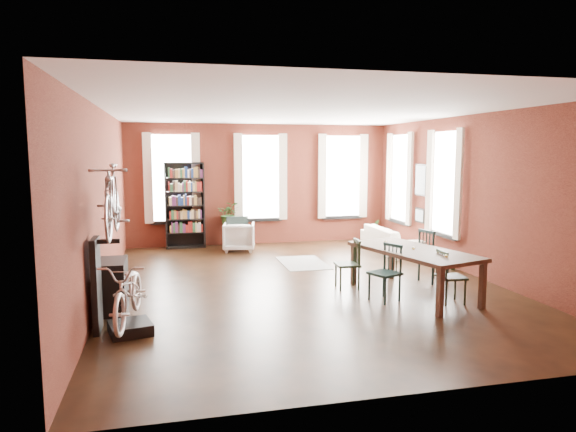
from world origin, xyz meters
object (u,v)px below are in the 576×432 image
object	(u,v)px
bicycle_floor	(128,263)
dining_chair_a	(385,273)
dining_chair_b	(347,264)
bookshelf	(185,205)
plant_stand	(230,236)
bike_trainer	(130,328)
dining_chair_d	(434,256)
console_table	(113,286)
dining_chair_c	(451,277)
white_armchair	(239,235)
dining_table	(413,272)
cream_sofa	(391,235)

from	to	relation	value
bicycle_floor	dining_chair_a	bearing A→B (deg)	16.38
dining_chair_b	bookshelf	xyz separation A→B (m)	(-2.71, 4.75, 0.65)
plant_stand	bike_trainer	bearing A→B (deg)	-108.47
dining_chair_d	plant_stand	bearing A→B (deg)	21.77
dining_chair_d	console_table	distance (m)	5.78
dining_chair_b	bicycle_floor	size ratio (longest dim) A/B	0.54
dining_chair_c	plant_stand	distance (m)	6.65
white_armchair	plant_stand	bearing A→B (deg)	-67.90
dining_table	console_table	bearing A→B (deg)	161.89
dining_chair_b	plant_stand	world-z (taller)	dining_chair_b
white_armchair	cream_sofa	bearing A→B (deg)	175.78
dining_chair_a	plant_stand	size ratio (longest dim) A/B	1.79
white_armchair	dining_chair_d	bearing A→B (deg)	139.66
dining_chair_a	bookshelf	distance (m)	6.44
dining_chair_a	white_armchair	xyz separation A→B (m)	(-1.76, 4.90, -0.08)
dining_chair_b	bike_trainer	world-z (taller)	dining_chair_b
dining_chair_c	bicycle_floor	world-z (taller)	bicycle_floor
dining_table	dining_chair_b	bearing A→B (deg)	128.44
bike_trainer	console_table	xyz separation A→B (m)	(-0.32, 1.10, 0.32)
dining_chair_c	dining_chair_d	bearing A→B (deg)	-14.14
dining_chair_b	bike_trainer	distance (m)	4.00
dining_chair_a	bookshelf	bearing A→B (deg)	-175.58
white_armchair	dining_table	bearing A→B (deg)	127.14
white_armchair	bicycle_floor	bearing A→B (deg)	78.50
dining_table	dining_chair_b	size ratio (longest dim) A/B	2.66
bookshelf	bike_trainer	bearing A→B (deg)	-98.68
console_table	dining_chair_a	bearing A→B (deg)	-5.77
dining_chair_d	bike_trainer	distance (m)	5.70
cream_sofa	plant_stand	world-z (taller)	cream_sofa
dining_table	console_table	world-z (taller)	dining_table
dining_table	cream_sofa	bearing A→B (deg)	55.50
white_armchair	dining_chair_c	bearing A→B (deg)	128.26
white_armchair	bike_trainer	world-z (taller)	white_armchair
dining_chair_d	console_table	world-z (taller)	dining_chair_d
bicycle_floor	dining_chair_c	bearing A→B (deg)	10.47
dining_table	dining_chair_d	world-z (taller)	dining_chair_d
bike_trainer	dining_chair_c	bearing A→B (deg)	3.54
cream_sofa	bicycle_floor	bearing A→B (deg)	127.87
dining_chair_c	plant_stand	xyz separation A→B (m)	(-2.92, 5.97, -0.17)
console_table	dining_chair_d	bearing A→B (deg)	5.41
white_armchair	bicycle_floor	distance (m)	6.02
console_table	bicycle_floor	bearing A→B (deg)	-73.71
dining_chair_d	cream_sofa	bearing A→B (deg)	-23.16
cream_sofa	console_table	world-z (taller)	cream_sofa
dining_chair_a	bicycle_floor	world-z (taller)	bicycle_floor
console_table	bicycle_floor	world-z (taller)	bicycle_floor
bookshelf	bicycle_floor	bearing A→B (deg)	-98.67
dining_chair_c	bike_trainer	size ratio (longest dim) A/B	1.63
dining_chair_b	bicycle_floor	world-z (taller)	bicycle_floor
dining_chair_d	console_table	bearing A→B (deg)	81.38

